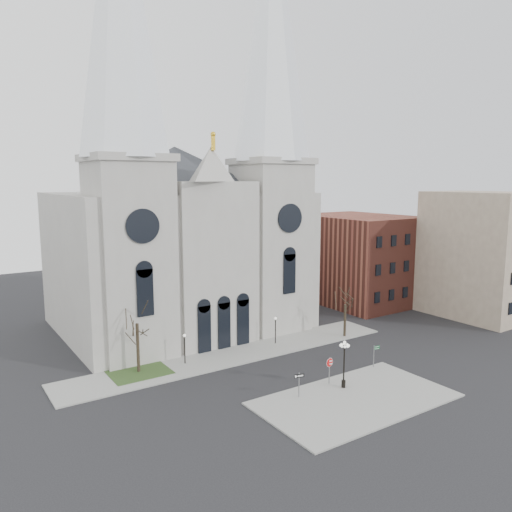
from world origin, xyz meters
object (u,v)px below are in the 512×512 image
one_way_sign (299,381)px  stop_sign (329,365)px  globe_lamp (344,358)px  street_name_sign (374,354)px

one_way_sign → stop_sign: bearing=21.5°
stop_sign → one_way_sign: bearing=-155.0°
globe_lamp → street_name_sign: 6.85m
one_way_sign → street_name_sign: street_name_sign is taller
stop_sign → one_way_sign: stop_sign is taller
globe_lamp → street_name_sign: bearing=18.0°
globe_lamp → street_name_sign: (6.35, 2.06, -1.51)m
globe_lamp → one_way_sign: (-4.84, 0.72, -1.36)m
stop_sign → street_name_sign: bearing=20.6°
stop_sign → street_name_sign: size_ratio=1.11×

